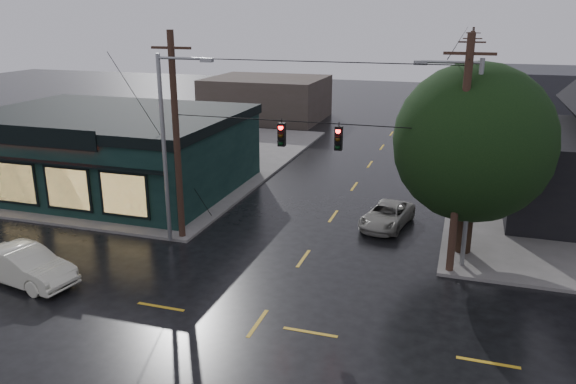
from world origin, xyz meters
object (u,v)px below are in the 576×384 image
(utility_pole_nw, at_px, (183,238))
(utility_pole_ne, at_px, (449,273))
(corner_tree, at_px, (473,143))
(suv_silver, at_px, (387,215))
(sedan_cream, at_px, (24,266))

(utility_pole_nw, bearing_deg, utility_pole_ne, 0.00)
(corner_tree, xyz_separation_m, suv_silver, (-3.94, 2.61, -4.75))
(corner_tree, distance_m, utility_pole_ne, 5.85)
(utility_pole_nw, bearing_deg, corner_tree, 9.58)
(utility_pole_nw, height_order, suv_silver, utility_pole_nw)
(utility_pole_nw, relative_size, sedan_cream, 2.14)
(utility_pole_nw, xyz_separation_m, sedan_cream, (-3.93, -6.39, 0.78))
(utility_pole_ne, distance_m, sedan_cream, 18.12)
(corner_tree, relative_size, suv_silver, 2.01)
(corner_tree, relative_size, utility_pole_nw, 0.87)
(corner_tree, bearing_deg, utility_pole_ne, -102.38)
(corner_tree, xyz_separation_m, utility_pole_nw, (-13.50, -2.28, -5.36))
(utility_pole_ne, height_order, sedan_cream, utility_pole_ne)
(suv_silver, bearing_deg, utility_pole_nw, -142.44)
(utility_pole_nw, relative_size, suv_silver, 2.32)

